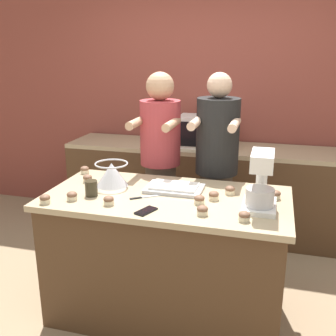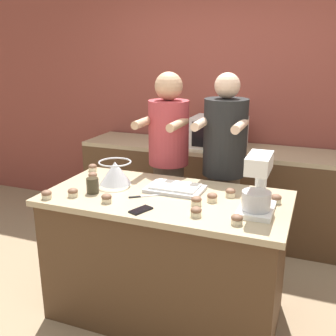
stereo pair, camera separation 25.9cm
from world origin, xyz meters
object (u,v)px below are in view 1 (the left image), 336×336
(person_right, at_px, (216,173))
(cupcake_7, at_px, (72,196))
(cupcake_0, at_px, (109,200))
(cupcake_8, at_px, (199,200))
(stand_mixer, at_px, (261,184))
(mixing_bowl, at_px, (112,174))
(cupcake_10, at_px, (85,170))
(cell_phone, at_px, (146,211))
(cupcake_3, at_px, (45,199))
(microwave_oven, at_px, (204,131))
(knife, at_px, (144,197))
(cupcake_4, at_px, (275,195))
(cupcake_2, at_px, (244,216))
(baking_tray, at_px, (174,188))
(cupcake_1, at_px, (214,196))
(drinking_glass, at_px, (91,188))
(cupcake_5, at_px, (88,179))
(cupcake_9, at_px, (230,190))
(person_left, at_px, (160,168))
(cupcake_6, at_px, (202,210))

(person_right, distance_m, cupcake_7, 1.20)
(cupcake_0, bearing_deg, cupcake_8, 16.71)
(stand_mixer, height_order, mixing_bowl, stand_mixer)
(cupcake_10, bearing_deg, cell_phone, -40.32)
(cupcake_0, xyz_separation_m, cupcake_3, (-0.40, -0.08, 0.00))
(mixing_bowl, height_order, cupcake_7, mixing_bowl)
(mixing_bowl, xyz_separation_m, cell_phone, (0.38, -0.39, -0.08))
(cupcake_3, distance_m, cupcake_10, 0.64)
(microwave_oven, xyz_separation_m, knife, (-0.12, -1.51, -0.15))
(cupcake_4, bearing_deg, cupcake_7, -163.78)
(person_right, xyz_separation_m, cupcake_2, (0.30, -0.92, 0.05))
(baking_tray, bearing_deg, cupcake_1, -20.02)
(drinking_glass, relative_size, cupcake_7, 1.57)
(cupcake_0, height_order, cupcake_5, same)
(mixing_bowl, xyz_separation_m, baking_tray, (0.45, 0.02, -0.07))
(cupcake_3, xyz_separation_m, cupcake_10, (-0.05, 0.64, 0.00))
(baking_tray, distance_m, cupcake_5, 0.65)
(cupcake_3, height_order, cupcake_7, same)
(mixing_bowl, bearing_deg, cupcake_3, -122.05)
(cupcake_4, bearing_deg, baking_tray, -178.83)
(drinking_glass, height_order, cupcake_3, drinking_glass)
(person_right, relative_size, cupcake_10, 25.28)
(person_right, distance_m, drinking_glass, 1.06)
(mixing_bowl, bearing_deg, cupcake_10, 147.20)
(cupcake_2, distance_m, cupcake_7, 1.10)
(microwave_oven, distance_m, cupcake_2, 1.80)
(stand_mixer, bearing_deg, cupcake_9, 135.57)
(cupcake_5, relative_size, cupcake_9, 1.00)
(baking_tray, distance_m, cupcake_4, 0.67)
(cupcake_4, bearing_deg, cupcake_5, -179.30)
(cupcake_7, bearing_deg, cupcake_2, -1.77)
(drinking_glass, bearing_deg, cupcake_0, -34.74)
(knife, xyz_separation_m, cupcake_8, (0.37, -0.01, 0.03))
(baking_tray, xyz_separation_m, cupcake_2, (0.51, -0.39, 0.01))
(person_left, xyz_separation_m, cell_phone, (0.19, -0.94, 0.02))
(cupcake_6, bearing_deg, mixing_bowl, 153.99)
(person_left, distance_m, person_right, 0.47)
(stand_mixer, xyz_separation_m, baking_tray, (-0.58, 0.17, -0.14))
(person_left, distance_m, cell_phone, 0.96)
(person_left, height_order, cupcake_3, person_left)
(person_left, distance_m, cupcake_6, 1.04)
(cupcake_10, bearing_deg, knife, -31.54)
(cupcake_2, distance_m, cupcake_8, 0.35)
(cupcake_9, bearing_deg, cupcake_10, 171.82)
(cupcake_1, bearing_deg, stand_mixer, -13.10)
(person_right, relative_size, cell_phone, 10.49)
(cell_phone, distance_m, cupcake_1, 0.47)
(cupcake_9, bearing_deg, cupcake_3, -156.86)
(microwave_oven, bearing_deg, knife, -94.70)
(person_right, height_order, drinking_glass, person_right)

